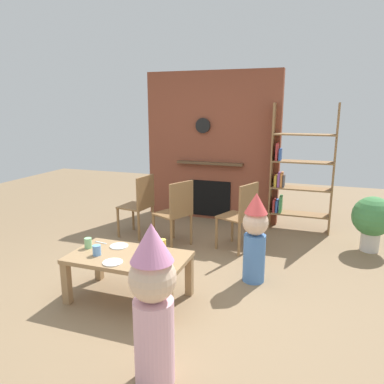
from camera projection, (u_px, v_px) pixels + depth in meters
The scene contains 18 objects.
ground_plane at pixel (166, 289), 3.75m from camera, with size 12.00×12.00×0.00m, color #846B4C.
brick_fireplace_feature at pixel (212, 147), 5.95m from camera, with size 2.20×0.28×2.40m.
bookshelf at pixel (297, 174), 5.41m from camera, with size 0.90×0.28×1.90m.
coffee_table at pixel (129, 262), 3.47m from camera, with size 1.13×0.63×0.45m.
paper_cup_near_left at pixel (88, 243), 3.63m from camera, with size 0.07×0.07×0.10m, color #8CD18C.
paper_cup_near_right at pixel (162, 244), 3.60m from camera, with size 0.07×0.07×0.10m, color #F2CC4C.
paper_cup_center at pixel (97, 250), 3.46m from camera, with size 0.08×0.08×0.10m, color #669EE0.
paper_cup_far_left at pixel (169, 266), 3.12m from camera, with size 0.06×0.06×0.09m, color #F2CC4C.
paper_plate_front at pixel (119, 246), 3.67m from camera, with size 0.18×0.18×0.01m, color white.
paper_plate_rear at pixel (113, 262), 3.29m from camera, with size 0.18×0.18×0.01m, color white.
birthday_cake_slice at pixel (158, 259), 3.26m from camera, with size 0.10×0.10×0.09m, color pink.
table_fork at pixel (101, 243), 3.78m from camera, with size 0.15×0.02×0.01m, color silver.
child_with_cone_hat at pixel (153, 301), 2.36m from camera, with size 0.31×0.31×1.13m.
child_in_pink at pixel (255, 235), 3.82m from camera, with size 0.27×0.27×0.98m.
dining_chair_left at pixel (140, 202), 5.18m from camera, with size 0.45×0.45×0.90m.
dining_chair_middle at pixel (177, 210), 4.79m from camera, with size 0.53×0.53×0.90m.
dining_chair_right at pixel (242, 213), 4.66m from camera, with size 0.52×0.52×0.90m.
potted_plant_tall at pixel (372, 219), 4.66m from camera, with size 0.51×0.51×0.72m.
Camera 1 is at (1.38, -3.15, 1.83)m, focal length 33.93 mm.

